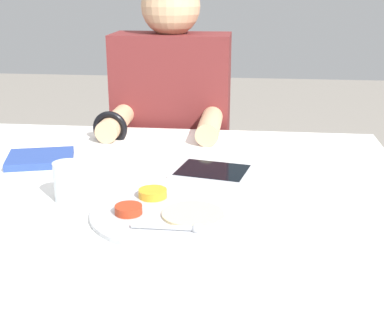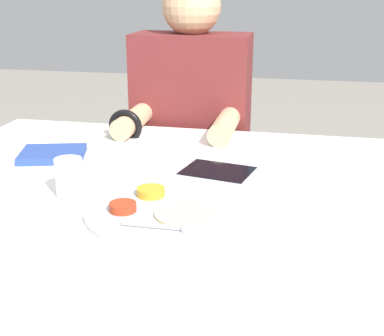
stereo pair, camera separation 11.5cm
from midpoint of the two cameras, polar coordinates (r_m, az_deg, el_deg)
dining_table at (r=1.48m, az=-2.00°, el=-15.45°), size 1.29×1.07×0.75m
thali_tray at (r=1.14m, az=-0.46°, el=-4.66°), size 0.32×0.32×0.03m
red_notebook at (r=1.54m, az=-12.60°, el=1.37°), size 0.21×0.19×0.02m
tablet_device at (r=1.38m, az=5.11°, el=-0.48°), size 0.22×0.19×0.01m
person_diner at (r=1.99m, az=1.56°, el=0.64°), size 0.41×0.45×1.24m
drinking_glass at (r=1.24m, az=-10.42°, el=-1.03°), size 0.06×0.06×0.09m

